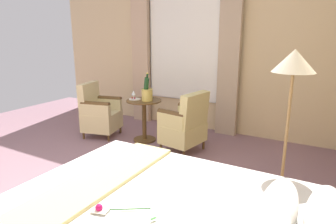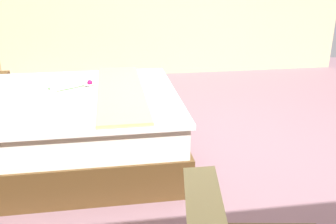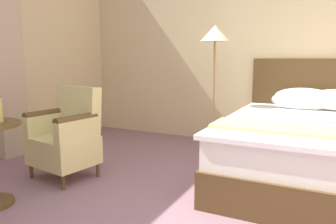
{
  "view_description": "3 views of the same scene",
  "coord_description": "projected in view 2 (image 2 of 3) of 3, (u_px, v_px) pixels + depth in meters",
  "views": [
    {
      "loc": [
        1.8,
        2.5,
        1.73
      ],
      "look_at": [
        -1.17,
        0.81,
        0.83
      ],
      "focal_mm": 32.0,
      "sensor_mm": 36.0,
      "label": 1
    },
    {
      "loc": [
        -2.9,
        1.07,
        1.61
      ],
      "look_at": [
        -0.74,
        0.73,
        0.79
      ],
      "focal_mm": 40.0,
      "sensor_mm": 36.0,
      "label": 2
    },
    {
      "loc": [
        0.36,
        -1.79,
        1.2
      ],
      "look_at": [
        -0.8,
        0.55,
        0.77
      ],
      "focal_mm": 35.0,
      "sensor_mm": 36.0,
      "label": 3
    }
  ],
  "objects": [
    {
      "name": "bed",
      "position": [
        42.0,
        125.0,
        3.29
      ],
      "size": [
        1.72,
        2.28,
        1.2
      ],
      "color": "#52381C",
      "rests_on": "ground"
    },
    {
      "name": "ground_plane",
      "position": [
        235.0,
        160.0,
        3.4
      ],
      "size": [
        7.88,
        7.88,
        0.0
      ],
      "primitive_type": "plane",
      "color": "gray"
    }
  ]
}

